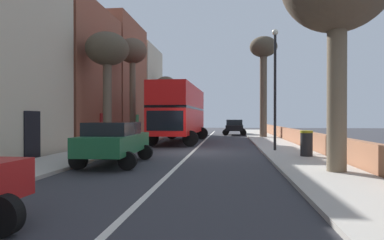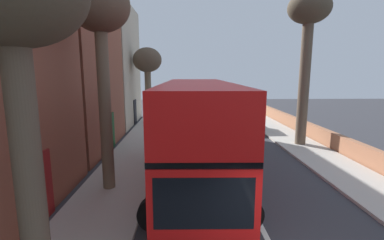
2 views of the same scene
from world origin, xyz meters
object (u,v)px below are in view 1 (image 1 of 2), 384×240
object	(u,v)px
lamppost_right	(275,79)
double_decker_bus	(180,110)
parked_car_green_left_0	(115,140)
parked_car_black_right_2	(235,126)
street_tree_right_5	(263,57)
litter_bin_right	(306,143)
street_tree_left_4	(166,88)
street_tree_left_6	(107,54)
street_tree_left_2	(133,57)

from	to	relation	value
lamppost_right	double_decker_bus	bearing A→B (deg)	132.85
parked_car_green_left_0	parked_car_black_right_2	distance (m)	22.76
street_tree_right_5	litter_bin_right	bearing A→B (deg)	-88.55
parked_car_black_right_2	street_tree_left_4	xyz separation A→B (m)	(-7.69, 1.95, 4.24)
parked_car_black_right_2	street_tree_left_4	size ratio (longest dim) A/B	0.64
double_decker_bus	lamppost_right	world-z (taller)	lamppost_right
double_decker_bus	street_tree_left_6	xyz separation A→B (m)	(-3.31, -5.85, 3.10)
parked_car_green_left_0	parked_car_black_right_2	bearing A→B (deg)	77.32
parked_car_green_left_0	street_tree_right_5	size ratio (longest dim) A/B	0.52
street_tree_left_2	street_tree_right_5	bearing A→B (deg)	31.40
double_decker_bus	street_tree_right_5	bearing A→B (deg)	39.46
street_tree_left_2	lamppost_right	xyz separation A→B (m)	(9.39, -5.81, -2.43)
street_tree_right_5	lamppost_right	world-z (taller)	street_tree_right_5
parked_car_black_right_2	street_tree_left_2	bearing A→B (deg)	-124.05
parked_car_green_left_0	street_tree_left_2	distance (m)	12.46
street_tree_left_6	litter_bin_right	xyz separation A→B (m)	(10.31, -3.22, -4.77)
street_tree_left_4	street_tree_right_5	world-z (taller)	street_tree_right_5
double_decker_bus	street_tree_left_4	bearing A→B (deg)	105.57
double_decker_bus	parked_car_black_right_2	xyz separation A→B (m)	(4.20, 10.57, -1.44)
parked_car_green_left_0	lamppost_right	size ratio (longest dim) A/B	0.73
street_tree_right_5	litter_bin_right	xyz separation A→B (m)	(0.37, -14.53, -6.47)
parked_car_black_right_2	street_tree_right_5	size ratio (longest dim) A/B	0.46
parked_car_black_right_2	litter_bin_right	size ratio (longest dim) A/B	3.64
street_tree_left_2	lamppost_right	distance (m)	11.30
street_tree_left_4	street_tree_left_6	distance (m)	18.37
double_decker_bus	parked_car_green_left_0	size ratio (longest dim) A/B	2.24
litter_bin_right	parked_car_black_right_2	bearing A→B (deg)	98.12
street_tree_left_2	street_tree_left_6	bearing A→B (deg)	-89.14
parked_car_green_left_0	street_tree_left_2	world-z (taller)	street_tree_left_2
street_tree_left_6	litter_bin_right	bearing A→B (deg)	-17.34
parked_car_green_left_0	street_tree_right_5	xyz separation A→B (m)	(7.43, 17.10, 6.22)
parked_car_black_right_2	street_tree_right_5	xyz separation A→B (m)	(2.43, -5.11, 6.24)
street_tree_left_4	street_tree_left_6	bearing A→B (deg)	-89.44
parked_car_black_right_2	litter_bin_right	world-z (taller)	parked_car_black_right_2
parked_car_green_left_0	street_tree_left_4	world-z (taller)	street_tree_left_4
double_decker_bus	parked_car_black_right_2	world-z (taller)	double_decker_bus
street_tree_right_5	street_tree_left_4	bearing A→B (deg)	145.10
parked_car_black_right_2	street_tree_right_5	world-z (taller)	street_tree_right_5
double_decker_bus	litter_bin_right	world-z (taller)	double_decker_bus
parked_car_black_right_2	street_tree_left_6	world-z (taller)	street_tree_left_6
litter_bin_right	street_tree_left_2	bearing A→B (deg)	140.99
parked_car_green_left_0	street_tree_left_4	bearing A→B (deg)	96.35
parked_car_black_right_2	street_tree_left_6	bearing A→B (deg)	-114.57
double_decker_bus	street_tree_left_6	distance (m)	7.40
parked_car_green_left_0	street_tree_right_5	bearing A→B (deg)	66.52
parked_car_green_left_0	parked_car_black_right_2	size ratio (longest dim) A/B	1.12
lamppost_right	street_tree_left_2	bearing A→B (deg)	148.24
parked_car_green_left_0	litter_bin_right	distance (m)	8.21
double_decker_bus	lamppost_right	xyz separation A→B (m)	(6.00, -6.47, 1.45)
parked_car_black_right_2	street_tree_left_2	size ratio (longest dim) A/B	0.55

